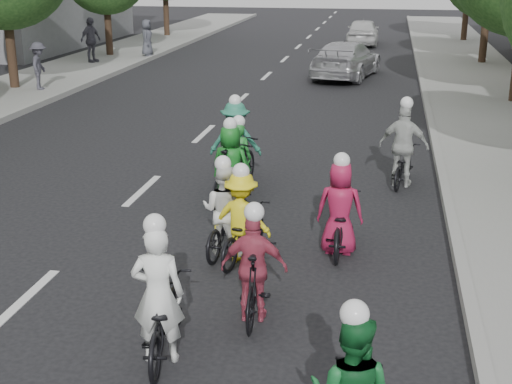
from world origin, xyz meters
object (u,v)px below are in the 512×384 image
(cyclist_2, at_px, (242,225))
(follow_car_trail, at_px, (363,32))
(cyclist_3, at_px, (255,275))
(spectator_0, at_px, (39,66))
(cyclist_0, at_px, (161,312))
(cyclist_8, at_px, (403,155))
(cyclist_9, at_px, (231,171))
(follow_car_lead, at_px, (346,60))
(cyclist_6, at_px, (225,218))
(cyclist_7, at_px, (236,147))
(cyclist_5, at_px, (240,162))
(spectator_1, at_px, (91,40))
(spectator_2, at_px, (147,38))
(cyclist_4, at_px, (340,218))

(cyclist_2, bearing_deg, follow_car_trail, -79.73)
(cyclist_3, distance_m, spectator_0, 17.88)
(spectator_0, bearing_deg, cyclist_0, -164.02)
(cyclist_3, distance_m, cyclist_8, 6.49)
(cyclist_9, height_order, follow_car_lead, cyclist_9)
(cyclist_0, height_order, follow_car_lead, cyclist_0)
(follow_car_trail, bearing_deg, cyclist_6, 88.24)
(spectator_0, bearing_deg, cyclist_3, -159.62)
(cyclist_7, height_order, cyclist_8, cyclist_8)
(cyclist_6, bearing_deg, cyclist_5, -75.04)
(cyclist_0, bearing_deg, cyclist_3, -136.68)
(cyclist_8, height_order, spectator_1, spectator_1)
(cyclist_6, height_order, spectator_2, spectator_2)
(cyclist_0, height_order, spectator_2, cyclist_0)
(cyclist_0, xyz_separation_m, cyclist_5, (-0.39, 6.41, 0.00))
(cyclist_4, bearing_deg, follow_car_lead, -86.46)
(cyclist_3, bearing_deg, spectator_1, -65.27)
(cyclist_8, bearing_deg, cyclist_9, 40.82)
(cyclist_3, distance_m, spectator_2, 25.60)
(cyclist_4, bearing_deg, cyclist_6, 11.73)
(cyclist_7, bearing_deg, cyclist_9, 93.17)
(cyclist_9, distance_m, spectator_1, 19.62)
(cyclist_3, bearing_deg, cyclist_2, -76.35)
(cyclist_4, height_order, follow_car_trail, cyclist_4)
(cyclist_0, height_order, cyclist_4, cyclist_0)
(cyclist_3, relative_size, cyclist_6, 0.97)
(cyclist_4, relative_size, cyclist_8, 0.91)
(cyclist_3, height_order, follow_car_trail, cyclist_3)
(cyclist_7, xyz_separation_m, cyclist_9, (0.25, -1.59, -0.06))
(cyclist_3, xyz_separation_m, cyclist_8, (1.95, 6.19, 0.06))
(cyclist_0, distance_m, cyclist_5, 6.42)
(cyclist_2, bearing_deg, spectator_1, -49.78)
(spectator_2, bearing_deg, cyclist_0, -169.13)
(cyclist_5, xyz_separation_m, spectator_1, (-9.96, 16.03, 0.52))
(spectator_1, height_order, spectator_2, spectator_1)
(cyclist_9, xyz_separation_m, follow_car_lead, (1.18, 15.60, 0.06))
(cyclist_2, height_order, cyclist_3, cyclist_3)
(cyclist_0, height_order, spectator_1, spectator_1)
(cyclist_3, xyz_separation_m, cyclist_4, (0.92, 2.43, -0.02))
(cyclist_0, height_order, cyclist_8, cyclist_8)
(cyclist_5, bearing_deg, cyclist_8, -156.49)
(cyclist_0, relative_size, spectator_0, 1.12)
(cyclist_3, distance_m, cyclist_4, 2.60)
(follow_car_lead, bearing_deg, spectator_0, 38.41)
(cyclist_9, height_order, spectator_1, spectator_1)
(cyclist_8, distance_m, spectator_0, 14.87)
(cyclist_3, distance_m, cyclist_9, 4.58)
(spectator_2, bearing_deg, follow_car_trail, -60.18)
(cyclist_5, xyz_separation_m, cyclist_8, (3.25, 0.93, 0.07))
(cyclist_7, bearing_deg, spectator_2, -71.62)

